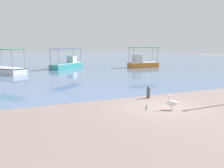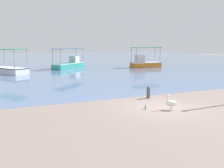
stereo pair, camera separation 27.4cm
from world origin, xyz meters
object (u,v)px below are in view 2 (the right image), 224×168
Objects in this scene: fishing_boat_far_right at (145,63)px; glass_bottle at (145,107)px; fishing_boat_far_left at (70,64)px; pelican at (171,103)px; fishing_boat_outer at (10,69)px; mooring_bollard at (148,92)px.

fishing_boat_far_right is 24.51m from glass_bottle.
fishing_boat_far_left is 24.95m from pelican.
fishing_boat_outer is at bearing -177.31° from fishing_boat_far_right.
fishing_boat_far_left is 21.15× the size of glass_bottle.
fishing_boat_far_right is 0.80× the size of fishing_boat_far_left.
fishing_boat_outer is at bearing 109.35° from pelican.
fishing_boat_outer is at bearing 113.42° from mooring_bollard.
fishing_boat_far_left is at bearing 89.13° from mooring_bollard.
pelican reaches higher than glass_bottle.
pelican is at bearing -117.46° from fishing_boat_far_right.
fishing_boat_outer is 18.78× the size of glass_bottle.
fishing_boat_far_right is at bearing 60.01° from mooring_bollard.
pelican is (-0.78, -24.94, -0.25)m from fishing_boat_far_left.
fishing_boat_far_left is 7.39× the size of mooring_bollard.
mooring_bollard is (0.44, 2.93, 0.04)m from pelican.
mooring_bollard is (-10.84, -18.79, -0.28)m from fishing_boat_far_right.
fishing_boat_outer is at bearing -153.18° from fishing_boat_far_left.
fishing_boat_far_left is at bearing 162.97° from fishing_boat_far_right.
mooring_bollard is at bearing -119.99° from fishing_boat_far_right.
fishing_boat_outer reaches higher than glass_bottle.
fishing_boat_far_right is at bearing 2.69° from fishing_boat_outer.
pelican is 2.96× the size of glass_bottle.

